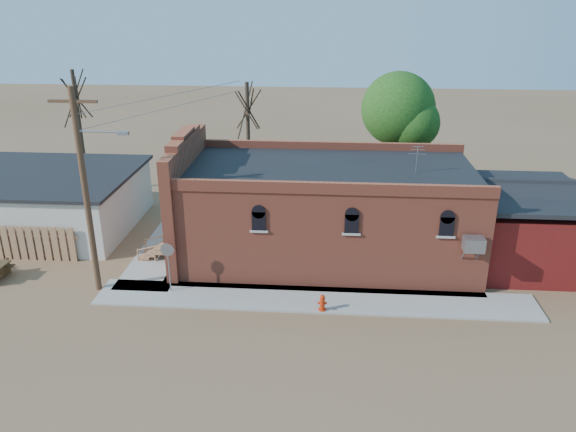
# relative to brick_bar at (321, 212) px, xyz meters

# --- Properties ---
(ground) EXTENTS (120.00, 120.00, 0.00)m
(ground) POSITION_rel_brick_bar_xyz_m (-1.64, -5.49, -2.34)
(ground) COLOR brown
(ground) RESTS_ON ground
(sidewalk_south) EXTENTS (19.00, 2.20, 0.08)m
(sidewalk_south) POSITION_rel_brick_bar_xyz_m (-0.14, -4.59, -2.30)
(sidewalk_south) COLOR #9E9991
(sidewalk_south) RESTS_ON ground
(sidewalk_west) EXTENTS (2.60, 10.00, 0.08)m
(sidewalk_west) POSITION_rel_brick_bar_xyz_m (-7.94, 0.51, -2.30)
(sidewalk_west) COLOR #9E9991
(sidewalk_west) RESTS_ON ground
(brick_bar) EXTENTS (16.40, 7.97, 6.30)m
(brick_bar) POSITION_rel_brick_bar_xyz_m (0.00, 0.00, 0.00)
(brick_bar) COLOR #BB5139
(brick_bar) RESTS_ON ground
(red_shed) EXTENTS (5.40, 6.40, 4.30)m
(red_shed) POSITION_rel_brick_bar_xyz_m (9.86, 0.01, -0.07)
(red_shed) COLOR #621110
(red_shed) RESTS_ON ground
(wood_fence) EXTENTS (5.20, 0.10, 1.80)m
(wood_fence) POSITION_rel_brick_bar_xyz_m (-14.44, -1.69, -1.44)
(wood_fence) COLOR #8E5C40
(wood_fence) RESTS_ON ground
(utility_pole) EXTENTS (3.12, 0.26, 9.00)m
(utility_pole) POSITION_rel_brick_bar_xyz_m (-9.79, -4.29, 2.43)
(utility_pole) COLOR #452E1B
(utility_pole) RESTS_ON ground
(tree_bare_near) EXTENTS (2.80, 2.80, 7.65)m
(tree_bare_near) POSITION_rel_brick_bar_xyz_m (-4.64, 7.51, 3.62)
(tree_bare_near) COLOR #402E24
(tree_bare_near) RESTS_ON ground
(tree_bare_far) EXTENTS (2.80, 2.80, 8.16)m
(tree_bare_far) POSITION_rel_brick_bar_xyz_m (-15.64, 8.51, 4.02)
(tree_bare_far) COLOR #402E24
(tree_bare_far) RESTS_ON ground
(tree_leafy) EXTENTS (4.40, 4.40, 8.15)m
(tree_leafy) POSITION_rel_brick_bar_xyz_m (4.36, 8.01, 3.59)
(tree_leafy) COLOR #402E24
(tree_leafy) RESTS_ON ground
(fire_hydrant) EXTENTS (0.39, 0.36, 0.71)m
(fire_hydrant) POSITION_rel_brick_bar_xyz_m (0.20, -5.50, -1.91)
(fire_hydrant) COLOR red
(fire_hydrant) RESTS_ON sidewalk_south
(stop_sign) EXTENTS (0.63, 0.13, 2.32)m
(stop_sign) POSITION_rel_brick_bar_xyz_m (-6.54, -4.33, -0.48)
(stop_sign) COLOR gray
(stop_sign) RESTS_ON sidewalk_south
(trash_barrel) EXTENTS (0.49, 0.49, 0.74)m
(trash_barrel) POSITION_rel_brick_bar_xyz_m (-7.59, -0.52, -1.89)
(trash_barrel) COLOR #194F81
(trash_barrel) RESTS_ON sidewalk_west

